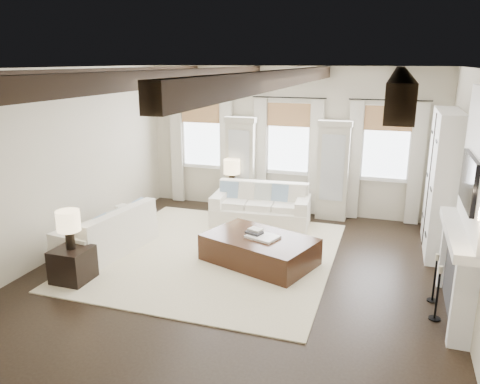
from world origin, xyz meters
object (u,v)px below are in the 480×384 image
(sofa_back, at_px, (261,208))
(ottoman, at_px, (259,250))
(sofa_left, at_px, (109,235))
(side_table_back, at_px, (232,200))
(side_table_front, at_px, (73,265))

(sofa_back, xyz_separation_m, ottoman, (0.51, -1.90, -0.11))
(sofa_left, bearing_deg, ottoman, 8.61)
(ottoman, bearing_deg, sofa_left, -152.22)
(ottoman, distance_m, side_table_back, 2.78)
(sofa_left, height_order, ottoman, sofa_left)
(side_table_back, bearing_deg, ottoman, -61.20)
(side_table_back, bearing_deg, side_table_front, -106.75)
(sofa_left, xyz_separation_m, side_table_front, (0.10, -1.16, -0.06))
(sofa_back, bearing_deg, side_table_front, -120.39)
(ottoman, bearing_deg, sofa_back, 124.21)
(sofa_left, relative_size, ottoman, 1.12)
(side_table_front, bearing_deg, side_table_back, 73.25)
(sofa_left, distance_m, ottoman, 2.68)
(sofa_back, height_order, side_table_back, sofa_back)
(side_table_front, height_order, side_table_back, side_table_back)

